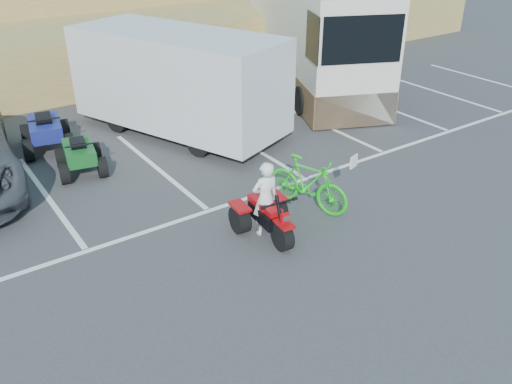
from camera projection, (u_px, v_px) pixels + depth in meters
ground at (275, 265)px, 9.97m from camera, size 100.00×100.00×0.00m
parking_stripes at (205, 173)px, 13.35m from camera, size 28.00×5.16×0.01m
grass_embankment at (34, 35)px, 20.52m from camera, size 40.00×8.50×3.10m
red_trike_atv at (269, 236)px, 10.84m from camera, size 1.28×1.62×0.98m
rider at (265, 199)px, 10.58m from camera, size 0.60×0.43×1.56m
green_dirt_bike at (308, 183)px, 11.57m from camera, size 1.16×2.04×1.18m
cargo_trailer at (178, 80)px, 15.03m from camera, size 4.47×6.56×2.84m
rv_motorhome at (310, 38)px, 19.49m from camera, size 6.30×10.17×3.59m
quad_atv_blue at (49, 149)px, 14.62m from camera, size 1.56×1.90×1.10m
quad_atv_green at (83, 172)px, 13.41m from camera, size 1.35×1.64×0.95m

